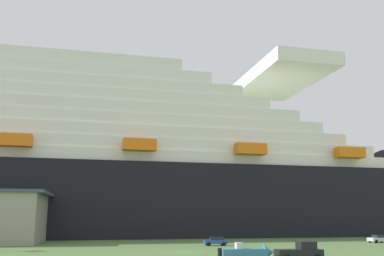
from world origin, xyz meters
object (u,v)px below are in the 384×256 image
(small_boat_on_trailer, at_px, (249,253))
(parked_car_blue_suv, at_px, (216,241))
(pickup_truck, at_px, (301,251))
(cruise_ship, at_px, (69,167))
(parked_car_silver_sedan, at_px, (379,239))

(small_boat_on_trailer, xyz_separation_m, parked_car_blue_suv, (2.55, 29.99, -0.13))
(parked_car_blue_suv, bearing_deg, pickup_truck, -82.64)
(cruise_ship, relative_size, pickup_truck, 43.97)
(cruise_ship, relative_size, parked_car_silver_sedan, 52.67)
(small_boat_on_trailer, bearing_deg, pickup_truck, 0.52)
(parked_car_silver_sedan, bearing_deg, pickup_truck, -132.43)
(cruise_ship, bearing_deg, pickup_truck, -64.07)
(small_boat_on_trailer, distance_m, parked_car_silver_sedan, 51.05)
(small_boat_on_trailer, relative_size, parked_car_blue_suv, 1.76)
(pickup_truck, relative_size, parked_car_silver_sedan, 1.20)
(pickup_truck, xyz_separation_m, small_boat_on_trailer, (-6.42, -0.06, -0.08))
(small_boat_on_trailer, bearing_deg, parked_car_blue_suv, 85.14)
(pickup_truck, bearing_deg, small_boat_on_trailer, -179.48)
(pickup_truck, distance_m, parked_car_blue_suv, 30.18)
(pickup_truck, bearing_deg, parked_car_silver_sedan, 47.57)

